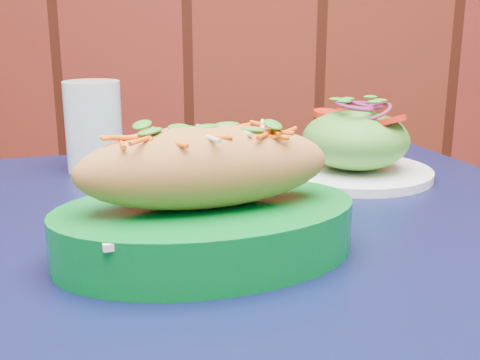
{
  "coord_description": "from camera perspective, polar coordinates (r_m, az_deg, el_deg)",
  "views": [
    {
      "loc": [
        0.19,
        1.15,
        0.97
      ],
      "look_at": [
        0.18,
        1.73,
        0.81
      ],
      "focal_mm": 45.0,
      "sensor_mm": 36.0,
      "label": 1
    }
  ],
  "objects": [
    {
      "name": "salad_plate",
      "position": [
        0.85,
        10.85,
        3.17
      ],
      "size": [
        0.22,
        0.22,
        0.11
      ],
      "rotation": [
        0.0,
        0.0,
        0.18
      ],
      "color": "white",
      "rests_on": "cafe_table"
    },
    {
      "name": "water_glass",
      "position": [
        0.89,
        -13.71,
        4.94
      ],
      "size": [
        0.08,
        0.08,
        0.13
      ],
      "primitive_type": "cylinder",
      "color": "silver",
      "rests_on": "cafe_table"
    },
    {
      "name": "cafe_table",
      "position": [
        0.69,
        1.05,
        -10.81
      ],
      "size": [
        1.01,
        1.01,
        0.75
      ],
      "rotation": [
        0.0,
        0.0,
        0.31
      ],
      "color": "black",
      "rests_on": "ground"
    },
    {
      "name": "banh_mi_basket",
      "position": [
        0.55,
        -3.22,
        -2.31
      ],
      "size": [
        0.33,
        0.27,
        0.13
      ],
      "rotation": [
        0.0,
        0.0,
        0.34
      ],
      "color": "#016C20",
      "rests_on": "cafe_table"
    }
  ]
}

